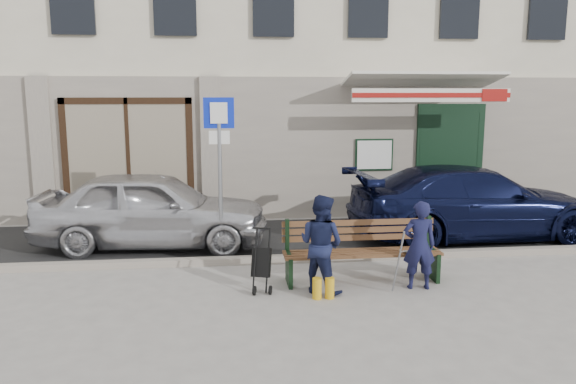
{
  "coord_description": "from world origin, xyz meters",
  "views": [
    {
      "loc": [
        -1.1,
        -7.64,
        2.84
      ],
      "look_at": [
        -0.06,
        1.6,
        1.2
      ],
      "focal_mm": 35.0,
      "sensor_mm": 36.0,
      "label": 1
    }
  ],
  "objects": [
    {
      "name": "ground",
      "position": [
        0.0,
        0.0,
        0.0
      ],
      "size": [
        80.0,
        80.0,
        0.0
      ],
      "primitive_type": "plane",
      "color": "#9E9991",
      "rests_on": "ground"
    },
    {
      "name": "asphalt_lane",
      "position": [
        0.0,
        3.1,
        0.01
      ],
      "size": [
        60.0,
        3.2,
        0.01
      ],
      "primitive_type": "cube",
      "color": "#282828",
      "rests_on": "ground"
    },
    {
      "name": "curb",
      "position": [
        0.0,
        1.5,
        0.06
      ],
      "size": [
        60.0,
        0.18,
        0.12
      ],
      "primitive_type": "cube",
      "color": "#9E9384",
      "rests_on": "ground"
    },
    {
      "name": "building",
      "position": [
        0.01,
        8.45,
        4.97
      ],
      "size": [
        20.0,
        8.27,
        10.0
      ],
      "color": "beige",
      "rests_on": "ground"
    },
    {
      "name": "car_silver",
      "position": [
        -2.46,
        2.78,
        0.72
      ],
      "size": [
        4.36,
        2.03,
        1.45
      ],
      "primitive_type": "imported",
      "rotation": [
        0.0,
        0.0,
        1.49
      ],
      "color": "silver",
      "rests_on": "ground"
    },
    {
      "name": "car_navy",
      "position": [
        3.75,
        2.75,
        0.72
      ],
      "size": [
        5.06,
        2.31,
        1.43
      ],
      "primitive_type": "imported",
      "rotation": [
        0.0,
        0.0,
        1.63
      ],
      "color": "black",
      "rests_on": "ground"
    },
    {
      "name": "parking_sign",
      "position": [
        -1.19,
        1.91,
        1.87
      ],
      "size": [
        0.51,
        0.08,
        2.77
      ],
      "rotation": [
        0.0,
        0.0,
        -0.04
      ],
      "color": "gray",
      "rests_on": "ground"
    },
    {
      "name": "bench",
      "position": [
        0.9,
        0.42,
        0.46
      ],
      "size": [
        2.4,
        1.17,
        0.98
      ],
      "color": "brown",
      "rests_on": "ground"
    },
    {
      "name": "man",
      "position": [
        1.69,
        0.01,
        0.66
      ],
      "size": [
        0.51,
        0.37,
        1.31
      ],
      "primitive_type": "imported",
      "rotation": [
        0.0,
        0.0,
        3.03
      ],
      "color": "#141638",
      "rests_on": "ground"
    },
    {
      "name": "woman",
      "position": [
        0.24,
        0.03,
        0.71
      ],
      "size": [
        0.88,
        0.87,
        1.43
      ],
      "primitive_type": "imported",
      "rotation": [
        0.0,
        0.0,
        2.4
      ],
      "color": "#151A3A",
      "rests_on": "ground"
    },
    {
      "name": "stroller",
      "position": [
        -0.61,
        0.17,
        0.4
      ],
      "size": [
        0.32,
        0.42,
        0.92
      ],
      "rotation": [
        0.0,
        0.0,
        -0.31
      ],
      "color": "black",
      "rests_on": "ground"
    }
  ]
}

